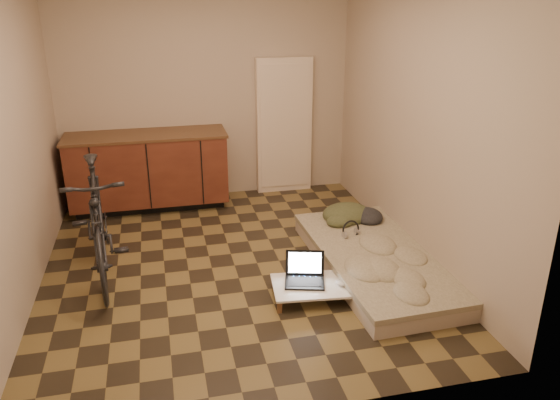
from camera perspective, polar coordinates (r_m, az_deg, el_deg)
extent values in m
cube|color=brown|center=(5.27, -4.76, -6.83)|extent=(3.50, 4.00, 0.00)
cube|color=#BDA891|center=(6.74, -7.72, 11.06)|extent=(3.50, 0.00, 2.60)
cube|color=#BDA891|center=(2.93, 0.38, -2.46)|extent=(3.50, 0.00, 2.60)
cube|color=#BDA891|center=(4.89, -26.07, 5.15)|extent=(0.00, 4.00, 2.60)
cube|color=#BDA891|center=(5.32, 13.95, 7.87)|extent=(0.00, 4.00, 2.60)
cube|color=black|center=(6.80, -13.26, -0.21)|extent=(1.70, 0.48, 0.10)
cube|color=#4C1F15|center=(6.62, -13.58, 3.21)|extent=(1.80, 0.60, 0.78)
cube|color=#53341E|center=(6.50, -13.88, 6.60)|extent=(1.84, 0.62, 0.03)
cube|color=#F4DDC1|center=(6.93, 0.42, 7.72)|extent=(0.70, 0.10, 1.70)
imported|color=black|center=(5.13, -18.55, -1.55)|extent=(0.70, 1.85, 1.17)
cube|color=#BCAC97|center=(5.25, 10.10, -6.44)|extent=(1.05, 2.11, 0.13)
cube|color=#B9AD8E|center=(5.21, 10.17, -5.56)|extent=(1.07, 2.13, 0.05)
cube|color=brown|center=(4.53, -0.05, -11.11)|extent=(0.04, 0.04, 0.10)
cube|color=brown|center=(4.88, -0.64, -8.56)|extent=(0.04, 0.04, 0.10)
cube|color=brown|center=(4.65, 8.22, -10.47)|extent=(0.04, 0.04, 0.10)
cube|color=brown|center=(4.99, 7.03, -8.04)|extent=(0.04, 0.04, 0.10)
cube|color=white|center=(4.72, 3.69, -8.89)|extent=(0.77, 0.54, 0.02)
cube|color=black|center=(4.72, 2.59, -8.62)|extent=(0.39, 0.32, 0.02)
cube|color=black|center=(4.79, 2.61, -6.55)|extent=(0.34, 0.15, 0.21)
cube|color=white|center=(4.79, 2.61, -6.55)|extent=(0.29, 0.12, 0.17)
ellipsoid|color=silver|center=(4.71, 6.29, -8.62)|extent=(0.09, 0.12, 0.04)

